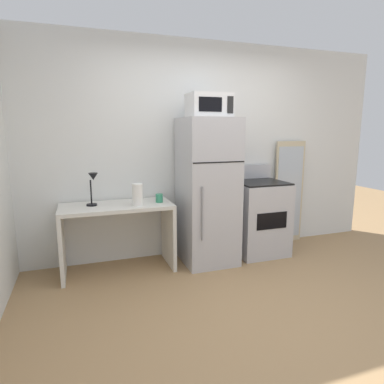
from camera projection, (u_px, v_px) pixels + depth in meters
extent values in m
plane|color=#9E7A51|center=(270.00, 314.00, 2.81)|extent=(12.00, 12.00, 0.00)
cube|color=silver|center=(201.00, 150.00, 4.15)|extent=(5.00, 0.10, 2.60)
cube|color=silver|center=(117.00, 206.00, 3.58)|extent=(1.20, 0.55, 0.04)
cube|color=silver|center=(62.00, 245.00, 3.46)|extent=(0.04, 0.55, 0.71)
cube|color=silver|center=(169.00, 234.00, 3.83)|extent=(0.04, 0.55, 0.71)
cylinder|color=black|center=(92.00, 205.00, 3.53)|extent=(0.11, 0.11, 0.02)
cylinder|color=black|center=(91.00, 192.00, 3.50)|extent=(0.02, 0.02, 0.26)
cone|color=black|center=(93.00, 176.00, 3.46)|extent=(0.10, 0.10, 0.08)
cylinder|color=#338C66|center=(159.00, 198.00, 3.69)|extent=(0.08, 0.08, 0.09)
cylinder|color=white|center=(138.00, 195.00, 3.49)|extent=(0.11, 0.11, 0.24)
cube|color=#B7B7BC|center=(207.00, 192.00, 3.84)|extent=(0.60, 0.65, 1.68)
cube|color=black|center=(219.00, 162.00, 3.47)|extent=(0.59, 0.00, 0.01)
cylinder|color=gray|center=(202.00, 214.00, 3.49)|extent=(0.02, 0.02, 0.59)
cube|color=silver|center=(209.00, 106.00, 3.65)|extent=(0.46, 0.34, 0.26)
cube|color=black|center=(210.00, 104.00, 3.47)|extent=(0.26, 0.01, 0.15)
cube|color=black|center=(230.00, 105.00, 3.54)|extent=(0.07, 0.01, 0.18)
cube|color=#B7B7BC|center=(259.00, 218.00, 4.17)|extent=(0.63, 0.60, 0.90)
cube|color=black|center=(260.00, 182.00, 4.08)|extent=(0.60, 0.58, 0.02)
cube|color=#B7B7BC|center=(249.00, 172.00, 4.33)|extent=(0.63, 0.04, 0.18)
cube|color=black|center=(272.00, 221.00, 3.88)|extent=(0.40, 0.01, 0.20)
cube|color=#C6B793|center=(289.00, 192.00, 4.56)|extent=(0.44, 0.03, 1.40)
cube|color=#B2BCC6|center=(289.00, 193.00, 4.55)|extent=(0.39, 0.00, 1.26)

